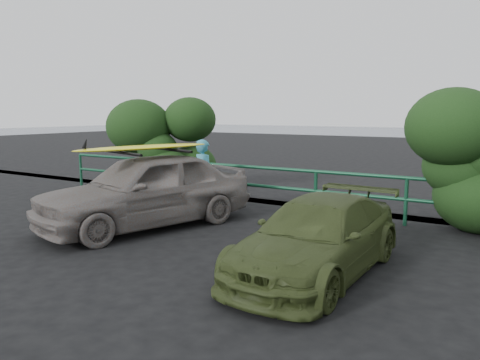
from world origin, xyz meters
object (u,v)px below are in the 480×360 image
at_px(sedan, 146,190).
at_px(man, 204,176).
at_px(olive_vehicle, 318,237).
at_px(surfboard, 145,147).
at_px(guardrail, 277,189).

bearing_deg(sedan, man, 102.16).
xyz_separation_m(olive_vehicle, surfboard, (-4.10, 0.82, 1.09)).
bearing_deg(sedan, surfboard, 0.00).
relative_size(guardrail, man, 8.19).
bearing_deg(surfboard, olive_vehicle, 5.36).
relative_size(guardrail, surfboard, 4.63).
distance_m(guardrail, surfboard, 3.43).
bearing_deg(guardrail, sedan, -118.02).
bearing_deg(surfboard, sedan, 0.00).
bearing_deg(sedan, olive_vehicle, 5.36).
height_order(guardrail, sedan, sedan).
height_order(sedan, surfboard, surfboard).
bearing_deg(sedan, guardrail, 78.66).
relative_size(olive_vehicle, surfboard, 1.25).
relative_size(sedan, surfboard, 1.49).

